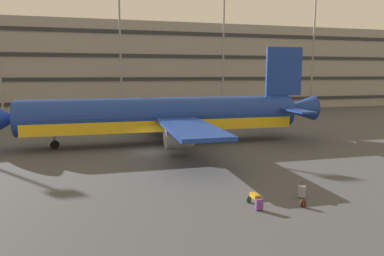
% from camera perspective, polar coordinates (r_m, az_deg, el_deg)
% --- Properties ---
extents(ground_plane, '(600.00, 600.00, 0.00)m').
position_cam_1_polar(ground_plane, '(37.03, -6.12, -3.80)').
color(ground_plane, '#424449').
extents(terminal_structure, '(142.14, 16.42, 18.32)m').
position_cam_1_polar(terminal_structure, '(80.73, -11.62, 9.42)').
color(terminal_structure, gray).
rests_on(terminal_structure, ground_plane).
extents(airliner, '(37.42, 30.06, 11.14)m').
position_cam_1_polar(airliner, '(40.68, -4.04, 1.94)').
color(airliner, navy).
rests_on(airliner, ground_plane).
extents(light_mast_center_left, '(1.80, 0.50, 24.20)m').
position_cam_1_polar(light_mast_center_left, '(68.27, -11.44, 13.49)').
color(light_mast_center_left, gray).
rests_on(light_mast_center_left, ground_plane).
extents(light_mast_center_right, '(1.80, 0.50, 22.88)m').
position_cam_1_polar(light_mast_center_right, '(72.62, 5.06, 12.80)').
color(light_mast_center_right, gray).
rests_on(light_mast_center_right, ground_plane).
extents(light_mast_right, '(1.80, 0.50, 24.82)m').
position_cam_1_polar(light_mast_right, '(82.14, 18.89, 12.60)').
color(light_mast_right, gray).
rests_on(light_mast_right, ground_plane).
extents(suitcase_large, '(0.44, 0.26, 0.78)m').
position_cam_1_polar(suitcase_large, '(21.85, 10.72, -11.95)').
color(suitcase_large, '#72388C').
rests_on(suitcase_large, ground_plane).
extents(suitcase_small, '(0.41, 0.82, 0.27)m').
position_cam_1_polar(suitcase_small, '(23.94, 10.03, -10.64)').
color(suitcase_small, orange).
rests_on(suitcase_small, ground_plane).
extents(suitcase_silver, '(0.51, 0.49, 1.01)m').
position_cam_1_polar(suitcase_silver, '(24.55, 17.20, -9.69)').
color(suitcase_silver, gray).
rests_on(suitcase_silver, ground_plane).
extents(backpack_orange, '(0.33, 0.29, 0.47)m').
position_cam_1_polar(backpack_orange, '(23.02, 9.05, -11.24)').
color(backpack_orange, '#264C26').
rests_on(backpack_orange, ground_plane).
extents(backpack_purple, '(0.43, 0.37, 0.56)m').
position_cam_1_polar(backpack_purple, '(22.99, 17.33, -11.45)').
color(backpack_purple, '#592619').
rests_on(backpack_purple, ground_plane).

